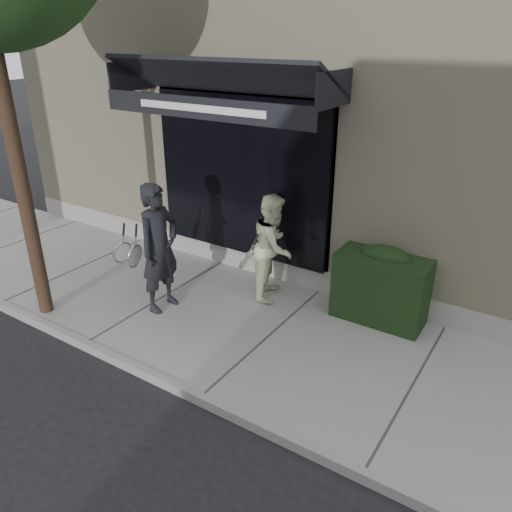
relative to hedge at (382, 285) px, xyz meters
The scene contains 7 objects.
ground 1.79m from the hedge, 131.35° to the right, with size 80.00×80.00×0.00m, color black.
sidewalk 1.77m from the hedge, 131.35° to the right, with size 20.00×3.00×0.12m, color gray.
curb 3.07m from the hedge, 111.45° to the right, with size 20.00×0.10×0.14m, color gray.
building_facade 4.39m from the hedge, 106.65° to the left, with size 14.30×8.04×5.64m.
hedge is the anchor object (origin of this frame).
pedestrian_front 3.27m from the hedge, 152.57° to the right, with size 0.78×0.84×1.95m.
pedestrian_back 1.72m from the hedge, behind, with size 0.84×1.00×1.67m.
Camera 1 is at (3.04, -5.06, 4.01)m, focal length 35.00 mm.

